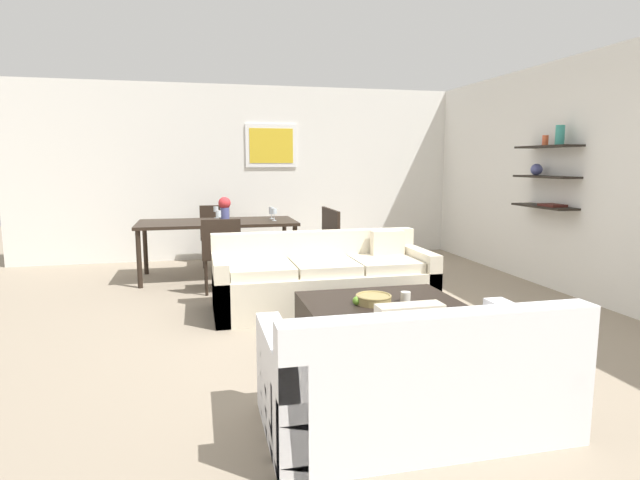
{
  "coord_description": "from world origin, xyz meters",
  "views": [
    {
      "loc": [
        -1.15,
        -4.82,
        1.52
      ],
      "look_at": [
        0.04,
        0.2,
        0.75
      ],
      "focal_mm": 29.32,
      "sensor_mm": 36.0,
      "label": 1
    }
  ],
  "objects_px": {
    "apple_on_coffee_table": "(357,301)",
    "dining_chair_right_far": "(319,234)",
    "dining_table": "(218,226)",
    "wine_glass_foot": "(219,215)",
    "dining_chair_head": "(215,231)",
    "wine_glass_right_near": "(274,212)",
    "dining_chair_foot": "(221,250)",
    "wine_glass_right_far": "(272,211)",
    "dining_chair_right_near": "(326,238)",
    "candle_jar": "(405,297)",
    "decorative_bowl": "(374,299)",
    "wine_glass_head": "(216,210)",
    "coffee_table": "(381,324)",
    "centerpiece_vase": "(225,207)",
    "loveseat_white": "(414,379)",
    "sofa_beige": "(323,281)"
  },
  "relations": [
    {
      "from": "apple_on_coffee_table",
      "to": "dining_chair_right_far",
      "type": "height_order",
      "value": "dining_chair_right_far"
    },
    {
      "from": "dining_table",
      "to": "wine_glass_foot",
      "type": "xyz_separation_m",
      "value": [
        -0.0,
        -0.42,
        0.19
      ]
    },
    {
      "from": "dining_chair_head",
      "to": "wine_glass_right_near",
      "type": "bearing_deg",
      "value": -53.62
    },
    {
      "from": "dining_chair_foot",
      "to": "wine_glass_right_far",
      "type": "xyz_separation_m",
      "value": [
        0.74,
        1.0,
        0.36
      ]
    },
    {
      "from": "dining_chair_right_near",
      "to": "wine_glass_right_far",
      "type": "relative_size",
      "value": 5.36
    },
    {
      "from": "candle_jar",
      "to": "decorative_bowl",
      "type": "bearing_deg",
      "value": -179.29
    },
    {
      "from": "dining_chair_right_near",
      "to": "wine_glass_right_near",
      "type": "distance_m",
      "value": 0.79
    },
    {
      "from": "apple_on_coffee_table",
      "to": "dining_chair_foot",
      "type": "height_order",
      "value": "dining_chair_foot"
    },
    {
      "from": "dining_chair_head",
      "to": "wine_glass_head",
      "type": "bearing_deg",
      "value": -90.0
    },
    {
      "from": "apple_on_coffee_table",
      "to": "coffee_table",
      "type": "bearing_deg",
      "value": 11.81
    },
    {
      "from": "candle_jar",
      "to": "wine_glass_right_near",
      "type": "height_order",
      "value": "wine_glass_right_near"
    },
    {
      "from": "coffee_table",
      "to": "wine_glass_head",
      "type": "relative_size",
      "value": 8.09
    },
    {
      "from": "apple_on_coffee_table",
      "to": "wine_glass_right_near",
      "type": "relative_size",
      "value": 0.43
    },
    {
      "from": "coffee_table",
      "to": "centerpiece_vase",
      "type": "relative_size",
      "value": 3.98
    },
    {
      "from": "wine_glass_right_near",
      "to": "coffee_table",
      "type": "bearing_deg",
      "value": -80.87
    },
    {
      "from": "loveseat_white",
      "to": "wine_glass_head",
      "type": "distance_m",
      "value": 4.87
    },
    {
      "from": "wine_glass_foot",
      "to": "wine_glass_head",
      "type": "xyz_separation_m",
      "value": [
        -0.0,
        0.83,
        -0.01
      ]
    },
    {
      "from": "wine_glass_foot",
      "to": "wine_glass_head",
      "type": "bearing_deg",
      "value": 90.0
    },
    {
      "from": "dining_chair_head",
      "to": "wine_glass_right_near",
      "type": "distance_m",
      "value": 1.3
    },
    {
      "from": "wine_glass_right_near",
      "to": "wine_glass_head",
      "type": "relative_size",
      "value": 1.04
    },
    {
      "from": "sofa_beige",
      "to": "wine_glass_head",
      "type": "bearing_deg",
      "value": 114.11
    },
    {
      "from": "candle_jar",
      "to": "dining_chair_foot",
      "type": "bearing_deg",
      "value": 122.78
    },
    {
      "from": "dining_chair_foot",
      "to": "dining_chair_right_near",
      "type": "distance_m",
      "value": 1.58
    },
    {
      "from": "wine_glass_head",
      "to": "centerpiece_vase",
      "type": "height_order",
      "value": "centerpiece_vase"
    },
    {
      "from": "dining_table",
      "to": "wine_glass_foot",
      "type": "relative_size",
      "value": 11.41
    },
    {
      "from": "candle_jar",
      "to": "wine_glass_head",
      "type": "distance_m",
      "value": 3.76
    },
    {
      "from": "dining_chair_foot",
      "to": "sofa_beige",
      "type": "bearing_deg",
      "value": -42.95
    },
    {
      "from": "wine_glass_right_far",
      "to": "centerpiece_vase",
      "type": "height_order",
      "value": "centerpiece_vase"
    },
    {
      "from": "loveseat_white",
      "to": "apple_on_coffee_table",
      "type": "xyz_separation_m",
      "value": [
        0.05,
        1.27,
        0.12
      ]
    },
    {
      "from": "loveseat_white",
      "to": "centerpiece_vase",
      "type": "distance_m",
      "value": 4.4
    },
    {
      "from": "apple_on_coffee_table",
      "to": "wine_glass_right_near",
      "type": "xyz_separation_m",
      "value": [
        -0.23,
        2.94,
        0.45
      ]
    },
    {
      "from": "dining_chair_right_far",
      "to": "wine_glass_head",
      "type": "bearing_deg",
      "value": 171.95
    },
    {
      "from": "sofa_beige",
      "to": "wine_glass_foot",
      "type": "distance_m",
      "value": 1.81
    },
    {
      "from": "sofa_beige",
      "to": "loveseat_white",
      "type": "bearing_deg",
      "value": -91.76
    },
    {
      "from": "coffee_table",
      "to": "dining_chair_right_far",
      "type": "height_order",
      "value": "dining_chair_right_far"
    },
    {
      "from": "dining_chair_foot",
      "to": "wine_glass_right_near",
      "type": "height_order",
      "value": "wine_glass_right_near"
    },
    {
      "from": "dining_chair_right_near",
      "to": "candle_jar",
      "type": "bearing_deg",
      "value": -90.67
    },
    {
      "from": "loveseat_white",
      "to": "apple_on_coffee_table",
      "type": "distance_m",
      "value": 1.27
    },
    {
      "from": "wine_glass_right_near",
      "to": "centerpiece_vase",
      "type": "relative_size",
      "value": 0.51
    },
    {
      "from": "decorative_bowl",
      "to": "wine_glass_head",
      "type": "xyz_separation_m",
      "value": [
        -1.12,
        3.47,
        0.44
      ]
    },
    {
      "from": "dining_chair_head",
      "to": "wine_glass_right_far",
      "type": "height_order",
      "value": "wine_glass_right_far"
    },
    {
      "from": "dining_chair_head",
      "to": "centerpiece_vase",
      "type": "distance_m",
      "value": 1.03
    },
    {
      "from": "apple_on_coffee_table",
      "to": "dining_table",
      "type": "relative_size",
      "value": 0.03
    },
    {
      "from": "dining_chair_foot",
      "to": "coffee_table",
      "type": "bearing_deg",
      "value": -60.53
    },
    {
      "from": "loveseat_white",
      "to": "dining_chair_head",
      "type": "relative_size",
      "value": 1.93
    },
    {
      "from": "dining_chair_right_far",
      "to": "wine_glass_head",
      "type": "xyz_separation_m",
      "value": [
        -1.43,
        0.2,
        0.36
      ]
    },
    {
      "from": "coffee_table",
      "to": "dining_chair_right_far",
      "type": "xyz_separation_m",
      "value": [
        0.23,
        3.23,
        0.31
      ]
    },
    {
      "from": "wine_glass_right_far",
      "to": "wine_glass_head",
      "type": "height_order",
      "value": "wine_glass_right_far"
    },
    {
      "from": "dining_chair_foot",
      "to": "dining_chair_head",
      "type": "bearing_deg",
      "value": 90.0
    },
    {
      "from": "dining_table",
      "to": "dining_chair_right_near",
      "type": "xyz_separation_m",
      "value": [
        1.43,
        -0.21,
        -0.18
      ]
    }
  ]
}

